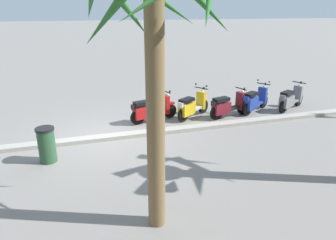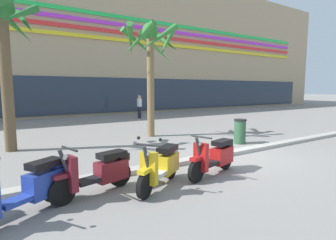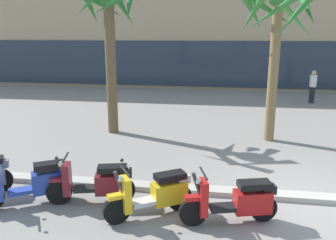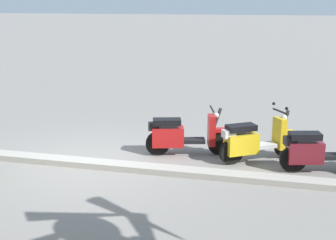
# 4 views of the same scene
# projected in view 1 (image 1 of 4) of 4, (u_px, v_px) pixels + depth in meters

# --- Properties ---
(ground_plane) EXTENTS (200.00, 200.00, 0.00)m
(ground_plane) POSITION_uv_depth(u_px,v_px,m) (105.00, 138.00, 9.84)
(ground_plane) COLOR gray
(curb_strip) EXTENTS (60.00, 0.36, 0.12)m
(curb_strip) POSITION_uv_depth(u_px,v_px,m) (105.00, 138.00, 9.69)
(curb_strip) COLOR #ADA89E
(curb_strip) RESTS_ON ground
(scooter_grey_last_in_row) EXTENTS (1.69, 0.99, 1.04)m
(scooter_grey_last_in_row) POSITION_uv_depth(u_px,v_px,m) (290.00, 99.00, 12.35)
(scooter_grey_last_in_row) COLOR black
(scooter_grey_last_in_row) RESTS_ON ground
(scooter_blue_second_in_line) EXTENTS (1.65, 1.08, 1.17)m
(scooter_blue_second_in_line) POSITION_uv_depth(u_px,v_px,m) (254.00, 101.00, 12.08)
(scooter_blue_second_in_line) COLOR black
(scooter_blue_second_in_line) RESTS_ON ground
(scooter_maroon_far_back) EXTENTS (1.79, 0.74, 1.04)m
(scooter_maroon_far_back) POSITION_uv_depth(u_px,v_px,m) (227.00, 106.00, 11.51)
(scooter_maroon_far_back) COLOR black
(scooter_maroon_far_back) RESTS_ON ground
(scooter_yellow_mid_rear) EXTENTS (1.56, 1.10, 1.17)m
(scooter_yellow_mid_rear) POSITION_uv_depth(u_px,v_px,m) (191.00, 106.00, 11.44)
(scooter_yellow_mid_rear) COLOR black
(scooter_yellow_mid_rear) RESTS_ON ground
(scooter_red_tail_end) EXTENTS (1.82, 0.78, 1.04)m
(scooter_red_tail_end) POSITION_uv_depth(u_px,v_px,m) (150.00, 110.00, 11.07)
(scooter_red_tail_end) COLOR black
(scooter_red_tail_end) RESTS_ON ground
(palm_tree_far_corner) EXTENTS (2.48, 2.46, 4.92)m
(palm_tree_far_corner) POSITION_uv_depth(u_px,v_px,m) (154.00, 15.00, 4.68)
(palm_tree_far_corner) COLOR olive
(palm_tree_far_corner) RESTS_ON ground
(litter_bin) EXTENTS (0.48, 0.48, 0.95)m
(litter_bin) POSITION_uv_depth(u_px,v_px,m) (47.00, 145.00, 8.16)
(litter_bin) COLOR #2D5638
(litter_bin) RESTS_ON ground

